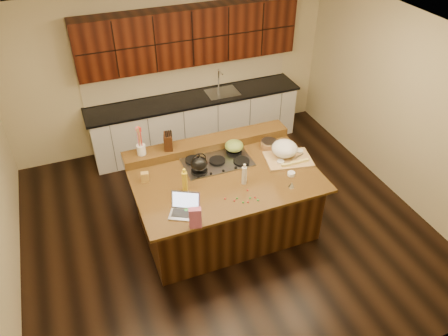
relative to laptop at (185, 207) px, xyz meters
name	(u,v)px	position (x,y,z in m)	size (l,w,h in m)	color
room	(225,148)	(0.70, 0.48, 0.37)	(5.52, 5.02, 2.72)	black
island	(225,201)	(0.70, 0.48, -0.52)	(2.40, 1.60, 0.92)	black
back_ledge	(207,144)	(0.70, 1.18, 0.00)	(2.40, 0.30, 0.12)	black
cooktop	(217,162)	(0.70, 0.78, -0.05)	(0.92, 0.52, 0.05)	gray
back_counter	(194,94)	(1.00, 2.71, 0.00)	(3.70, 0.66, 2.40)	silver
kettle	(199,164)	(0.40, 0.65, 0.08)	(0.22, 0.22, 0.20)	black
green_bowl	(234,146)	(1.00, 0.91, 0.05)	(0.26, 0.26, 0.14)	olive
laptop	(185,207)	(0.00, 0.00, 0.00)	(0.43, 0.40, 0.24)	#B7B7BC
oil_bottle	(185,181)	(0.12, 0.38, 0.07)	(0.07, 0.07, 0.27)	gold
vinegar_bottle	(244,175)	(0.86, 0.24, 0.06)	(0.06, 0.06, 0.25)	silver
wooden_tray	(285,151)	(1.61, 0.55, 0.05)	(0.69, 0.56, 0.25)	tan
ramekin_a	(291,174)	(1.50, 0.16, -0.04)	(0.10, 0.10, 0.04)	white
ramekin_b	(299,152)	(1.85, 0.57, -0.04)	(0.10, 0.10, 0.04)	white
ramekin_c	(281,162)	(1.49, 0.44, -0.04)	(0.10, 0.10, 0.04)	white
strainer_bowl	(269,145)	(1.51, 0.86, -0.02)	(0.24, 0.24, 0.09)	#996B3F
kitchen_timer	(292,185)	(1.39, -0.05, -0.03)	(0.08, 0.08, 0.07)	silver
pink_bag	(195,218)	(0.04, -0.28, 0.07)	(0.14, 0.07, 0.26)	#C25B84
candy_plate	(189,209)	(0.05, 0.02, -0.06)	(0.18, 0.18, 0.01)	white
package_box	(145,177)	(-0.30, 0.74, 0.00)	(0.09, 0.07, 0.13)	#BA9241
utensil_crock	(141,150)	(-0.23, 1.18, 0.13)	(0.12, 0.12, 0.14)	white
knife_block	(168,141)	(0.14, 1.18, 0.17)	(0.11, 0.18, 0.22)	black
gumdrop_0	(225,199)	(0.52, 0.03, -0.05)	(0.02, 0.02, 0.02)	red
gumdrop_1	(258,200)	(0.88, -0.14, -0.05)	(0.02, 0.02, 0.02)	#198C26
gumdrop_2	(234,201)	(0.61, -0.04, -0.05)	(0.02, 0.02, 0.02)	red
gumdrop_3	(243,202)	(0.70, -0.11, -0.05)	(0.02, 0.02, 0.02)	#198C26
gumdrop_4	(248,190)	(0.84, 0.08, -0.05)	(0.02, 0.02, 0.02)	red
gumdrop_5	(250,198)	(0.81, -0.07, -0.05)	(0.02, 0.02, 0.02)	#198C26
gumdrop_6	(255,197)	(0.87, -0.08, -0.05)	(0.02, 0.02, 0.02)	red
gumdrop_7	(237,198)	(0.66, -0.01, -0.05)	(0.02, 0.02, 0.02)	#198C26
gumdrop_8	(248,202)	(0.75, -0.12, -0.05)	(0.02, 0.02, 0.02)	red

